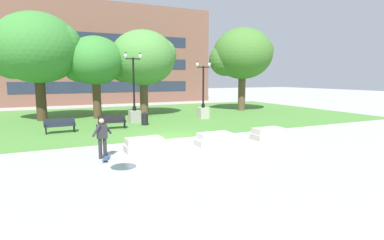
{
  "coord_description": "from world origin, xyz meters",
  "views": [
    {
      "loc": [
        -5.97,
        -15.47,
        3.4
      ],
      "look_at": [
        0.52,
        -1.4,
        1.2
      ],
      "focal_mm": 28.0,
      "sensor_mm": 36.0,
      "label": 1
    }
  ],
  "objects_px": {
    "concrete_block_left": "(214,139)",
    "park_bench_near_left": "(112,121)",
    "trash_bin": "(145,118)",
    "park_bench_near_right": "(60,124)",
    "concrete_block_center": "(144,145)",
    "lamp_post_center": "(134,108)",
    "person_skateboarder": "(102,136)",
    "concrete_block_right": "(268,134)",
    "skateboard": "(106,158)",
    "lamp_post_right": "(203,107)"
  },
  "relations": [
    {
      "from": "concrete_block_left",
      "to": "park_bench_near_left",
      "type": "height_order",
      "value": "park_bench_near_left"
    },
    {
      "from": "trash_bin",
      "to": "park_bench_near_left",
      "type": "bearing_deg",
      "value": -165.04
    },
    {
      "from": "concrete_block_left",
      "to": "park_bench_near_right",
      "type": "relative_size",
      "value": 0.98
    },
    {
      "from": "concrete_block_center",
      "to": "lamp_post_center",
      "type": "distance_m",
      "value": 9.28
    },
    {
      "from": "person_skateboarder",
      "to": "concrete_block_center",
      "type": "bearing_deg",
      "value": 13.56
    },
    {
      "from": "park_bench_near_left",
      "to": "concrete_block_center",
      "type": "bearing_deg",
      "value": -87.62
    },
    {
      "from": "concrete_block_right",
      "to": "park_bench_near_left",
      "type": "xyz_separation_m",
      "value": [
        -7.28,
        7.01,
        0.23
      ]
    },
    {
      "from": "person_skateboarder",
      "to": "park_bench_near_left",
      "type": "bearing_deg",
      "value": 77.1
    },
    {
      "from": "park_bench_near_right",
      "to": "lamp_post_center",
      "type": "bearing_deg",
      "value": 24.65
    },
    {
      "from": "park_bench_near_left",
      "to": "trash_bin",
      "type": "height_order",
      "value": "trash_bin"
    },
    {
      "from": "trash_bin",
      "to": "lamp_post_center",
      "type": "bearing_deg",
      "value": 101.67
    },
    {
      "from": "person_skateboarder",
      "to": "trash_bin",
      "type": "height_order",
      "value": "person_skateboarder"
    },
    {
      "from": "skateboard",
      "to": "trash_bin",
      "type": "distance_m",
      "value": 9.17
    },
    {
      "from": "lamp_post_right",
      "to": "concrete_block_right",
      "type": "bearing_deg",
      "value": -93.56
    },
    {
      "from": "trash_bin",
      "to": "skateboard",
      "type": "bearing_deg",
      "value": -115.9
    },
    {
      "from": "concrete_block_center",
      "to": "park_bench_near_right",
      "type": "bearing_deg",
      "value": 117.53
    },
    {
      "from": "trash_bin",
      "to": "concrete_block_center",
      "type": "bearing_deg",
      "value": -105.99
    },
    {
      "from": "concrete_block_left",
      "to": "trash_bin",
      "type": "bearing_deg",
      "value": 100.33
    },
    {
      "from": "concrete_block_center",
      "to": "trash_bin",
      "type": "distance_m",
      "value": 7.75
    },
    {
      "from": "park_bench_near_left",
      "to": "lamp_post_right",
      "type": "distance_m",
      "value": 8.14
    },
    {
      "from": "park_bench_near_right",
      "to": "lamp_post_center",
      "type": "height_order",
      "value": "lamp_post_center"
    },
    {
      "from": "concrete_block_left",
      "to": "concrete_block_center",
      "type": "bearing_deg",
      "value": 175.79
    },
    {
      "from": "skateboard",
      "to": "trash_bin",
      "type": "xyz_separation_m",
      "value": [
        4.0,
        8.24,
        0.42
      ]
    },
    {
      "from": "concrete_block_center",
      "to": "concrete_block_right",
      "type": "bearing_deg",
      "value": -1.7
    },
    {
      "from": "park_bench_near_left",
      "to": "lamp_post_center",
      "type": "distance_m",
      "value": 3.12
    },
    {
      "from": "concrete_block_left",
      "to": "concrete_block_right",
      "type": "bearing_deg",
      "value": 0.89
    },
    {
      "from": "lamp_post_right",
      "to": "concrete_block_left",
      "type": "bearing_deg",
      "value": -113.75
    },
    {
      "from": "concrete_block_left",
      "to": "lamp_post_right",
      "type": "bearing_deg",
      "value": 66.25
    },
    {
      "from": "concrete_block_center",
      "to": "person_skateboarder",
      "type": "xyz_separation_m",
      "value": [
        -1.95,
        -0.47,
        0.66
      ]
    },
    {
      "from": "concrete_block_right",
      "to": "person_skateboarder",
      "type": "bearing_deg",
      "value": -178.32
    },
    {
      "from": "concrete_block_right",
      "to": "skateboard",
      "type": "relative_size",
      "value": 1.74
    },
    {
      "from": "concrete_block_center",
      "to": "person_skateboarder",
      "type": "relative_size",
      "value": 1.05
    },
    {
      "from": "trash_bin",
      "to": "concrete_block_left",
      "type": "bearing_deg",
      "value": -79.67
    },
    {
      "from": "concrete_block_right",
      "to": "trash_bin",
      "type": "height_order",
      "value": "trash_bin"
    },
    {
      "from": "park_bench_near_right",
      "to": "trash_bin",
      "type": "bearing_deg",
      "value": 8.12
    },
    {
      "from": "person_skateboarder",
      "to": "trash_bin",
      "type": "relative_size",
      "value": 1.78
    },
    {
      "from": "park_bench_near_left",
      "to": "person_skateboarder",
      "type": "bearing_deg",
      "value": -102.9
    },
    {
      "from": "person_skateboarder",
      "to": "park_bench_near_right",
      "type": "xyz_separation_m",
      "value": [
        -1.52,
        7.12,
        -0.43
      ]
    },
    {
      "from": "concrete_block_left",
      "to": "lamp_post_right",
      "type": "xyz_separation_m",
      "value": [
        4.03,
        9.16,
        0.68
      ]
    },
    {
      "from": "concrete_block_right",
      "to": "lamp_post_center",
      "type": "distance_m",
      "value": 10.66
    },
    {
      "from": "concrete_block_left",
      "to": "lamp_post_center",
      "type": "height_order",
      "value": "lamp_post_center"
    },
    {
      "from": "skateboard",
      "to": "concrete_block_center",
      "type": "bearing_deg",
      "value": 22.89
    },
    {
      "from": "skateboard",
      "to": "lamp_post_center",
      "type": "xyz_separation_m",
      "value": [
        3.66,
        9.85,
        0.99
      ]
    },
    {
      "from": "concrete_block_right",
      "to": "lamp_post_right",
      "type": "bearing_deg",
      "value": 86.44
    },
    {
      "from": "concrete_block_left",
      "to": "person_skateboarder",
      "type": "height_order",
      "value": "person_skateboarder"
    },
    {
      "from": "concrete_block_right",
      "to": "trash_bin",
      "type": "xyz_separation_m",
      "value": [
        -4.87,
        7.66,
        0.2
      ]
    },
    {
      "from": "concrete_block_center",
      "to": "lamp_post_right",
      "type": "height_order",
      "value": "lamp_post_right"
    },
    {
      "from": "concrete_block_left",
      "to": "trash_bin",
      "type": "xyz_separation_m",
      "value": [
        -1.41,
        7.71,
        0.2
      ]
    },
    {
      "from": "concrete_block_center",
      "to": "concrete_block_right",
      "type": "height_order",
      "value": "same"
    },
    {
      "from": "lamp_post_center",
      "to": "trash_bin",
      "type": "relative_size",
      "value": 5.48
    }
  ]
}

